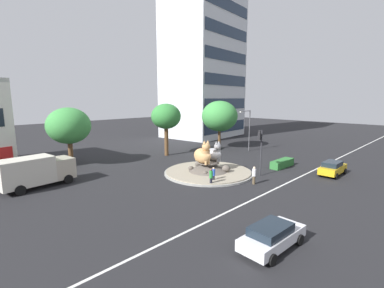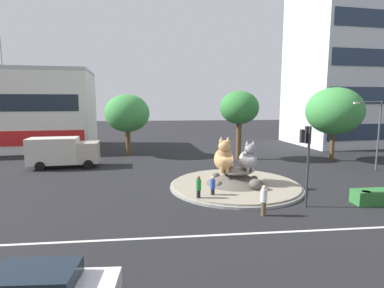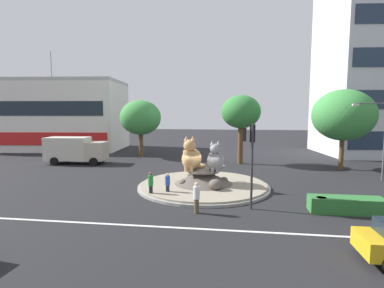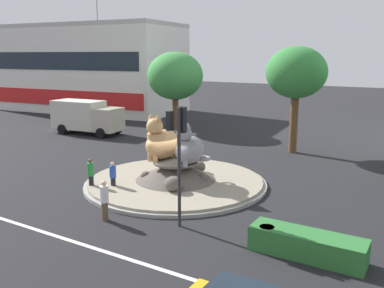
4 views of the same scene
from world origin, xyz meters
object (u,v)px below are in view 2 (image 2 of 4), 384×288
at_px(cat_statue_calico, 224,158).
at_px(pedestrian_green_shirt, 199,188).
at_px(office_tower, 354,30).
at_px(litter_bin, 366,198).
at_px(traffic_light_mast, 307,148).
at_px(cat_statue_grey, 248,159).
at_px(second_tree_near_tower, 127,113).
at_px(pedestrian_white_shirt, 264,200).
at_px(delivery_box_truck, 63,151).
at_px(broadleaf_tree_behind_island, 239,108).
at_px(third_tree_left, 334,111).
at_px(streetlight_arm, 376,129).
at_px(pedestrian_blue_shirt, 213,187).

height_order(cat_statue_calico, pedestrian_green_shirt, cat_statue_calico).
xyz_separation_m(office_tower, litter_bin, (-15.87, -26.51, -16.52)).
bearing_deg(traffic_light_mast, cat_statue_grey, 29.80).
distance_m(cat_statue_grey, office_tower, 34.37).
relative_size(traffic_light_mast, pedestrian_green_shirt, 2.87).
bearing_deg(cat_statue_calico, litter_bin, 66.13).
bearing_deg(cat_statue_calico, cat_statue_grey, 94.26).
height_order(second_tree_near_tower, pedestrian_white_shirt, second_tree_near_tower).
relative_size(cat_statue_calico, delivery_box_truck, 0.40).
xyz_separation_m(cat_statue_grey, delivery_box_truck, (-16.23, 8.62, -0.57)).
bearing_deg(cat_statue_grey, traffic_light_mast, 27.45).
height_order(traffic_light_mast, second_tree_near_tower, second_tree_near_tower).
xyz_separation_m(broadleaf_tree_behind_island, third_tree_left, (10.01, -2.00, -0.29)).
xyz_separation_m(office_tower, pedestrian_white_shirt, (-22.91, -27.51, -16.02)).
distance_m(second_tree_near_tower, streetlight_arm, 26.11).
relative_size(streetlight_arm, delivery_box_truck, 0.97).
bearing_deg(pedestrian_green_shirt, streetlight_arm, 103.00).
xyz_separation_m(broadleaf_tree_behind_island, pedestrian_white_shirt, (-2.94, -16.84, -4.82)).
height_order(third_tree_left, pedestrian_blue_shirt, third_tree_left).
bearing_deg(delivery_box_truck, traffic_light_mast, -40.61).
bearing_deg(broadleaf_tree_behind_island, third_tree_left, -11.32).
bearing_deg(delivery_box_truck, litter_bin, -35.97).
xyz_separation_m(streetlight_arm, litter_bin, (-7.17, -9.00, -3.48)).
height_order(cat_statue_grey, second_tree_near_tower, second_tree_near_tower).
distance_m(third_tree_left, pedestrian_blue_shirt, 19.79).
height_order(second_tree_near_tower, pedestrian_blue_shirt, second_tree_near_tower).
height_order(office_tower, delivery_box_truck, office_tower).
xyz_separation_m(traffic_light_mast, third_tree_left, (9.90, 13.61, 1.79)).
distance_m(third_tree_left, litter_bin, 15.87).
bearing_deg(pedestrian_white_shirt, litter_bin, 62.48).
distance_m(pedestrian_blue_shirt, pedestrian_green_shirt, 1.18).
bearing_deg(pedestrian_green_shirt, cat_statue_grey, 116.73).
bearing_deg(office_tower, cat_statue_grey, -140.99).
relative_size(third_tree_left, pedestrian_blue_shirt, 5.05).
height_order(cat_statue_grey, pedestrian_blue_shirt, cat_statue_grey).
bearing_deg(litter_bin, pedestrian_blue_shirt, 166.69).
bearing_deg(broadleaf_tree_behind_island, cat_statue_calico, -110.17).
bearing_deg(streetlight_arm, second_tree_near_tower, -22.68).
xyz_separation_m(cat_statue_calico, second_tree_near_tower, (-8.62, 14.54, 2.79)).
xyz_separation_m(cat_statue_grey, broadleaf_tree_behind_island, (2.17, 11.08, 3.57)).
xyz_separation_m(cat_statue_grey, traffic_light_mast, (2.28, -4.53, 1.49)).
distance_m(cat_statue_calico, broadleaf_tree_behind_island, 12.21).
bearing_deg(pedestrian_white_shirt, cat_statue_grey, 136.77).
distance_m(office_tower, pedestrian_green_shirt, 39.60).
bearing_deg(streetlight_arm, broadleaf_tree_behind_island, -30.48).
xyz_separation_m(office_tower, broadleaf_tree_behind_island, (-19.97, -10.67, -11.21)).
distance_m(cat_statue_calico, office_tower, 35.51).
xyz_separation_m(streetlight_arm, delivery_box_truck, (-29.67, 4.38, -2.31)).
relative_size(cat_statue_grey, pedestrian_blue_shirt, 1.48).
xyz_separation_m(cat_statue_calico, pedestrian_green_shirt, (-2.33, -3.17, -1.38)).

